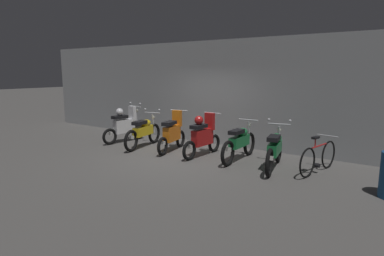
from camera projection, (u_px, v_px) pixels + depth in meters
name	position (u px, v px, depth m)	size (l,w,h in m)	color
ground_plane	(178.00, 157.00, 9.00)	(80.00, 80.00, 0.00)	#565451
back_wall	(217.00, 93.00, 10.48)	(16.00, 0.30, 3.29)	gray
motorbike_slot_0	(125.00, 125.00, 10.82)	(0.59, 1.68, 1.29)	black
motorbike_slot_1	(144.00, 131.00, 10.08)	(0.59, 1.94, 1.15)	black
motorbike_slot_2	(172.00, 133.00, 9.59)	(0.57, 1.67, 1.18)	black
motorbike_slot_3	(203.00, 136.00, 9.00)	(0.56, 1.68, 1.18)	black
motorbike_slot_4	(240.00, 142.00, 8.57)	(0.56, 1.95, 1.03)	black
motorbike_slot_5	(275.00, 149.00, 7.80)	(0.62, 1.93, 1.15)	black
bicycle	(318.00, 158.00, 7.51)	(0.53, 1.70, 0.89)	black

